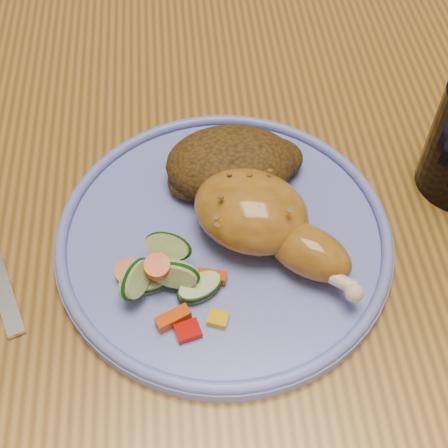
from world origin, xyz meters
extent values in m
plane|color=brown|center=(0.00, 0.00, 0.00)|extent=(4.00, 4.00, 0.00)
cube|color=olive|center=(0.00, 0.00, 0.73)|extent=(0.90, 1.40, 0.04)
cube|color=brown|center=(-0.39, 0.64, 0.35)|extent=(0.06, 0.06, 0.71)
cube|color=brown|center=(0.39, 0.64, 0.35)|extent=(0.06, 0.06, 0.71)
cube|color=#4C2D16|center=(0.00, 0.55, 0.43)|extent=(0.42, 0.42, 0.04)
cylinder|color=#4C2D16|center=(-0.18, 0.37, 0.21)|extent=(0.04, 0.04, 0.41)
cylinder|color=#4C2D16|center=(-0.18, 0.73, 0.21)|extent=(0.04, 0.04, 0.41)
cylinder|color=#4C2D16|center=(0.18, 0.37, 0.21)|extent=(0.04, 0.04, 0.41)
cylinder|color=#4C2D16|center=(0.18, 0.73, 0.21)|extent=(0.04, 0.04, 0.41)
cylinder|color=#626EC8|center=(-0.07, -0.15, 0.76)|extent=(0.29, 0.29, 0.01)
torus|color=#626EC8|center=(-0.07, -0.15, 0.77)|extent=(0.29, 0.29, 0.01)
ellipsoid|color=#9F6B21|center=(-0.04, -0.15, 0.79)|extent=(0.13, 0.12, 0.05)
ellipsoid|color=#9F6B21|center=(0.00, -0.19, 0.78)|extent=(0.09, 0.08, 0.04)
sphere|color=beige|center=(0.03, -0.23, 0.78)|extent=(0.02, 0.02, 0.02)
ellipsoid|color=#452F11|center=(-0.05, -0.09, 0.78)|extent=(0.12, 0.08, 0.05)
ellipsoid|color=#452F11|center=(-0.01, -0.08, 0.78)|extent=(0.06, 0.05, 0.03)
ellipsoid|color=#452F11|center=(-0.09, -0.10, 0.77)|extent=(0.05, 0.04, 0.02)
cube|color=#A50A05|center=(-0.10, -0.24, 0.77)|extent=(0.02, 0.02, 0.01)
cube|color=#E5A507|center=(-0.08, -0.23, 0.76)|extent=(0.02, 0.02, 0.01)
cylinder|color=#D74B07|center=(-0.12, -0.19, 0.79)|extent=(0.02, 0.02, 0.01)
cube|color=#D74B07|center=(-0.11, -0.23, 0.77)|extent=(0.03, 0.02, 0.01)
cylinder|color=#D74B07|center=(-0.15, -0.18, 0.77)|extent=(0.02, 0.02, 0.01)
cube|color=#D74B07|center=(-0.08, -0.19, 0.77)|extent=(0.03, 0.02, 0.01)
cylinder|color=#A5BF7C|center=(-0.13, -0.19, 0.77)|extent=(0.04, 0.04, 0.02)
cylinder|color=#A5BF7C|center=(-0.09, -0.20, 0.77)|extent=(0.05, 0.05, 0.01)
cylinder|color=#A5BF7C|center=(-0.11, -0.18, 0.79)|extent=(0.05, 0.04, 0.03)
cylinder|color=#A5BF7C|center=(-0.11, -0.20, 0.78)|extent=(0.04, 0.03, 0.04)
cylinder|color=#A5BF7C|center=(-0.14, -0.20, 0.78)|extent=(0.04, 0.04, 0.04)
camera|label=1|loc=(-0.09, -0.46, 1.19)|focal=50.00mm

